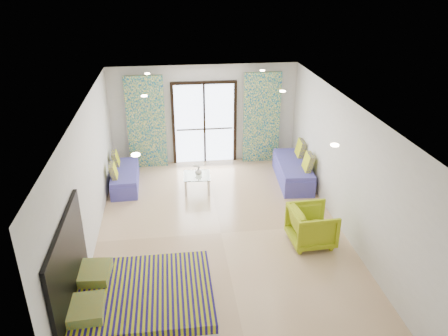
{
  "coord_description": "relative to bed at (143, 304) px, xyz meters",
  "views": [
    {
      "loc": [
        -0.9,
        -7.54,
        4.97
      ],
      "look_at": [
        0.15,
        0.7,
        1.15
      ],
      "focal_mm": 35.0,
      "sensor_mm": 36.0,
      "label": 1
    }
  ],
  "objects": [
    {
      "name": "balcony_rail",
      "position": [
        1.48,
        5.98,
        0.65
      ],
      "size": [
        1.52,
        0.03,
        0.04
      ],
      "primitive_type": "cube",
      "color": "#595451",
      "rests_on": "balcony_door"
    },
    {
      "name": "headboard",
      "position": [
        -0.98,
        0.0,
        0.75
      ],
      "size": [
        0.06,
        2.1,
        1.5
      ],
      "primitive_type": "cube",
      "color": "black",
      "rests_on": "floor"
    },
    {
      "name": "daybed_left",
      "position": [
        -0.64,
        4.66,
        -0.06
      ],
      "size": [
        0.67,
        1.62,
        0.79
      ],
      "rotation": [
        0.0,
        0.0,
        0.03
      ],
      "color": "#4743A0",
      "rests_on": "floor"
    },
    {
      "name": "armchair",
      "position": [
        3.2,
        1.69,
        0.12
      ],
      "size": [
        0.81,
        0.86,
        0.85
      ],
      "primitive_type": "imported",
      "rotation": [
        0.0,
        0.0,
        1.62
      ],
      "color": "#A0B116",
      "rests_on": "floor"
    },
    {
      "name": "bed",
      "position": [
        0.0,
        0.0,
        0.0
      ],
      "size": [
        2.11,
        1.72,
        0.73
      ],
      "color": "silver",
      "rests_on": "floor"
    },
    {
      "name": "downlight_c",
      "position": [
        0.08,
        3.25,
        2.37
      ],
      "size": [
        0.12,
        0.12,
        0.02
      ],
      "primitive_type": "cylinder",
      "color": "#FFE0B2",
      "rests_on": "ceiling"
    },
    {
      "name": "downlight_f",
      "position": [
        2.88,
        5.25,
        2.37
      ],
      "size": [
        0.12,
        0.12,
        0.02
      ],
      "primitive_type": "cylinder",
      "color": "#FFE0B2",
      "rests_on": "ceiling"
    },
    {
      "name": "downlight_e",
      "position": [
        0.08,
        5.25,
        2.37
      ],
      "size": [
        0.12,
        0.12,
        0.02
      ],
      "primitive_type": "cylinder",
      "color": "#FFE0B2",
      "rests_on": "ceiling"
    },
    {
      "name": "wall_front",
      "position": [
        1.48,
        -1.5,
        1.05
      ],
      "size": [
        5.0,
        0.01,
        2.7
      ],
      "primitive_type": null,
      "color": "silver",
      "rests_on": "ground"
    },
    {
      "name": "wall_back",
      "position": [
        1.48,
        6.0,
        1.05
      ],
      "size": [
        5.0,
        0.01,
        2.7
      ],
      "primitive_type": null,
      "color": "silver",
      "rests_on": "ground"
    },
    {
      "name": "ceiling",
      "position": [
        1.48,
        2.25,
        2.4
      ],
      "size": [
        5.0,
        7.5,
        0.01
      ],
      "primitive_type": null,
      "color": "silver",
      "rests_on": "ground"
    },
    {
      "name": "downlight_b",
      "position": [
        2.88,
        0.25,
        2.37
      ],
      "size": [
        0.12,
        0.12,
        0.02
      ],
      "primitive_type": "cylinder",
      "color": "#FFE0B2",
      "rests_on": "ceiling"
    },
    {
      "name": "wall_right",
      "position": [
        3.98,
        2.25,
        1.05
      ],
      "size": [
        0.01,
        7.5,
        2.7
      ],
      "primitive_type": null,
      "color": "silver",
      "rests_on": "ground"
    },
    {
      "name": "downlight_a",
      "position": [
        0.08,
        0.25,
        2.37
      ],
      "size": [
        0.12,
        0.12,
        0.02
      ],
      "primitive_type": "cylinder",
      "color": "#FFE0B2",
      "rests_on": "ceiling"
    },
    {
      "name": "daybed_right",
      "position": [
        3.6,
        4.42,
        -0.01
      ],
      "size": [
        0.88,
        1.94,
        0.93
      ],
      "rotation": [
        0.0,
        0.0,
        -0.08
      ],
      "color": "#4743A0",
      "rests_on": "floor"
    },
    {
      "name": "floor",
      "position": [
        1.48,
        2.25,
        -0.3
      ],
      "size": [
        5.0,
        7.5,
        0.01
      ],
      "primitive_type": null,
      "color": "tan",
      "rests_on": "ground"
    },
    {
      "name": "wall_left",
      "position": [
        -1.02,
        2.25,
        1.05
      ],
      "size": [
        0.01,
        7.5,
        2.7
      ],
      "primitive_type": null,
      "color": "silver",
      "rests_on": "ground"
    },
    {
      "name": "curtain_left",
      "position": [
        -0.07,
        5.82,
        0.95
      ],
      "size": [
        1.0,
        0.1,
        2.5
      ],
      "primitive_type": "cube",
      "color": "white",
      "rests_on": "floor"
    },
    {
      "name": "vase",
      "position": [
        1.17,
        4.22,
        0.2
      ],
      "size": [
        0.2,
        0.21,
        0.17
      ],
      "primitive_type": "imported",
      "rotation": [
        0.0,
        0.0,
        -0.19
      ],
      "color": "white",
      "rests_on": "coffee_table"
    },
    {
      "name": "coffee_table",
      "position": [
        1.13,
        4.19,
        0.07
      ],
      "size": [
        0.67,
        0.67,
        0.73
      ],
      "rotation": [
        0.0,
        0.0,
        -0.05
      ],
      "color": "silver",
      "rests_on": "floor"
    },
    {
      "name": "curtain_right",
      "position": [
        3.03,
        5.82,
        0.95
      ],
      "size": [
        1.0,
        0.1,
        2.5
      ],
      "primitive_type": "cube",
      "color": "white",
      "rests_on": "floor"
    },
    {
      "name": "switch_plate",
      "position": [
        -0.99,
        1.25,
        0.75
      ],
      "size": [
        0.02,
        0.1,
        0.1
      ],
      "primitive_type": "cube",
      "color": "silver",
      "rests_on": "wall_left"
    },
    {
      "name": "downlight_d",
      "position": [
        2.88,
        3.25,
        2.37
      ],
      "size": [
        0.12,
        0.12,
        0.02
      ],
      "primitive_type": "cylinder",
      "color": "#FFE0B2",
      "rests_on": "ceiling"
    },
    {
      "name": "balcony_door",
      "position": [
        1.48,
        5.97,
        0.95
      ],
      "size": [
        1.76,
        0.08,
        2.28
      ],
      "color": "black",
      "rests_on": "floor"
    }
  ]
}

